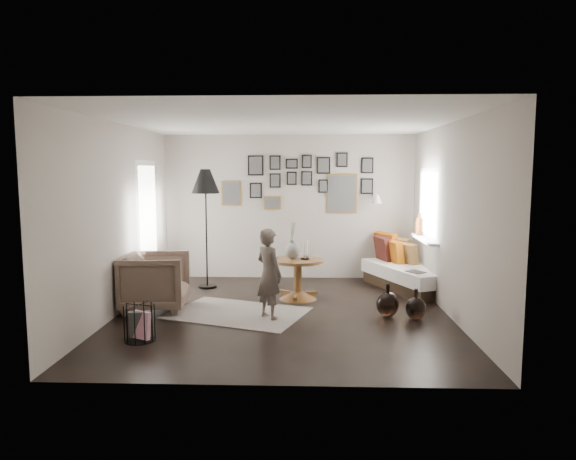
{
  "coord_description": "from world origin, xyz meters",
  "views": [
    {
      "loc": [
        0.31,
        -6.89,
        1.96
      ],
      "look_at": [
        0.05,
        0.5,
        1.1
      ],
      "focal_mm": 32.0,
      "sensor_mm": 36.0,
      "label": 1
    }
  ],
  "objects_px": {
    "magazine_basket": "(140,323)",
    "child": "(269,274)",
    "vase": "(293,248)",
    "demijohn_small": "(416,308)",
    "armchair": "(156,281)",
    "floor_lamp": "(206,186)",
    "demijohn_large": "(388,304)",
    "daybed": "(407,272)",
    "pedestal_table": "(298,280)"
  },
  "relations": [
    {
      "from": "floor_lamp",
      "to": "demijohn_large",
      "type": "distance_m",
      "value": 3.57
    },
    {
      "from": "vase",
      "to": "pedestal_table",
      "type": "bearing_deg",
      "value": -14.04
    },
    {
      "from": "demijohn_large",
      "to": "child",
      "type": "relative_size",
      "value": 0.38
    },
    {
      "from": "vase",
      "to": "demijohn_small",
      "type": "height_order",
      "value": "vase"
    },
    {
      "from": "daybed",
      "to": "child",
      "type": "distance_m",
      "value": 2.86
    },
    {
      "from": "demijohn_large",
      "to": "child",
      "type": "xyz_separation_m",
      "value": [
        -1.59,
        -0.13,
        0.43
      ]
    },
    {
      "from": "pedestal_table",
      "to": "armchair",
      "type": "xyz_separation_m",
      "value": [
        -2.0,
        -0.69,
        0.12
      ]
    },
    {
      "from": "demijohn_small",
      "to": "armchair",
      "type": "bearing_deg",
      "value": 174.03
    },
    {
      "from": "pedestal_table",
      "to": "demijohn_large",
      "type": "relative_size",
      "value": 1.73
    },
    {
      "from": "daybed",
      "to": "demijohn_large",
      "type": "xyz_separation_m",
      "value": [
        -0.59,
        -1.69,
        -0.1
      ]
    },
    {
      "from": "pedestal_table",
      "to": "armchair",
      "type": "distance_m",
      "value": 2.12
    },
    {
      "from": "pedestal_table",
      "to": "floor_lamp",
      "type": "distance_m",
      "value": 2.22
    },
    {
      "from": "demijohn_small",
      "to": "pedestal_table",
      "type": "bearing_deg",
      "value": 145.86
    },
    {
      "from": "pedestal_table",
      "to": "demijohn_small",
      "type": "height_order",
      "value": "pedestal_table"
    },
    {
      "from": "pedestal_table",
      "to": "magazine_basket",
      "type": "relative_size",
      "value": 1.84
    },
    {
      "from": "pedestal_table",
      "to": "child",
      "type": "xyz_separation_m",
      "value": [
        -0.36,
        -1.07,
        0.32
      ]
    },
    {
      "from": "pedestal_table",
      "to": "floor_lamp",
      "type": "relative_size",
      "value": 0.4
    },
    {
      "from": "daybed",
      "to": "armchair",
      "type": "height_order",
      "value": "daybed"
    },
    {
      "from": "pedestal_table",
      "to": "daybed",
      "type": "height_order",
      "value": "daybed"
    },
    {
      "from": "demijohn_small",
      "to": "vase",
      "type": "bearing_deg",
      "value": 146.68
    },
    {
      "from": "demijohn_large",
      "to": "child",
      "type": "distance_m",
      "value": 1.65
    },
    {
      "from": "floor_lamp",
      "to": "magazine_basket",
      "type": "distance_m",
      "value": 3.13
    },
    {
      "from": "daybed",
      "to": "magazine_basket",
      "type": "xyz_separation_m",
      "value": [
        -3.61,
        -2.77,
        -0.07
      ]
    },
    {
      "from": "floor_lamp",
      "to": "child",
      "type": "distance_m",
      "value": 2.41
    },
    {
      "from": "daybed",
      "to": "child",
      "type": "xyz_separation_m",
      "value": [
        -2.18,
        -1.82,
        0.33
      ]
    },
    {
      "from": "vase",
      "to": "armchair",
      "type": "relative_size",
      "value": 0.63
    },
    {
      "from": "magazine_basket",
      "to": "demijohn_large",
      "type": "bearing_deg",
      "value": 19.69
    },
    {
      "from": "vase",
      "to": "armchair",
      "type": "bearing_deg",
      "value": -159.59
    },
    {
      "from": "pedestal_table",
      "to": "vase",
      "type": "distance_m",
      "value": 0.51
    },
    {
      "from": "armchair",
      "to": "demijohn_large",
      "type": "xyz_separation_m",
      "value": [
        3.22,
        -0.25,
        -0.23
      ]
    },
    {
      "from": "armchair",
      "to": "pedestal_table",
      "type": "bearing_deg",
      "value": -76.16
    },
    {
      "from": "demijohn_small",
      "to": "child",
      "type": "relative_size",
      "value": 0.34
    },
    {
      "from": "daybed",
      "to": "magazine_basket",
      "type": "bearing_deg",
      "value": -165.49
    },
    {
      "from": "daybed",
      "to": "floor_lamp",
      "type": "bearing_deg",
      "value": 157.5
    },
    {
      "from": "magazine_basket",
      "to": "demijohn_small",
      "type": "relative_size",
      "value": 1.03
    },
    {
      "from": "vase",
      "to": "child",
      "type": "relative_size",
      "value": 0.46
    },
    {
      "from": "armchair",
      "to": "demijohn_large",
      "type": "height_order",
      "value": "armchair"
    },
    {
      "from": "daybed",
      "to": "floor_lamp",
      "type": "height_order",
      "value": "floor_lamp"
    },
    {
      "from": "demijohn_large",
      "to": "demijohn_small",
      "type": "xyz_separation_m",
      "value": [
        0.35,
        -0.12,
        -0.02
      ]
    },
    {
      "from": "vase",
      "to": "magazine_basket",
      "type": "bearing_deg",
      "value": -129.95
    },
    {
      "from": "pedestal_table",
      "to": "vase",
      "type": "height_order",
      "value": "vase"
    },
    {
      "from": "vase",
      "to": "demijohn_small",
      "type": "distance_m",
      "value": 2.08
    },
    {
      "from": "floor_lamp",
      "to": "vase",
      "type": "bearing_deg",
      "value": -25.49
    },
    {
      "from": "pedestal_table",
      "to": "daybed",
      "type": "bearing_deg",
      "value": 22.44
    },
    {
      "from": "magazine_basket",
      "to": "child",
      "type": "xyz_separation_m",
      "value": [
        1.43,
        0.95,
        0.39
      ]
    },
    {
      "from": "vase",
      "to": "daybed",
      "type": "xyz_separation_m",
      "value": [
        1.89,
        0.73,
        -0.51
      ]
    },
    {
      "from": "demijohn_large",
      "to": "daybed",
      "type": "bearing_deg",
      "value": 70.8
    },
    {
      "from": "daybed",
      "to": "demijohn_small",
      "type": "relative_size",
      "value": 4.67
    },
    {
      "from": "armchair",
      "to": "demijohn_large",
      "type": "relative_size",
      "value": 1.96
    },
    {
      "from": "child",
      "to": "daybed",
      "type": "bearing_deg",
      "value": -92.84
    }
  ]
}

